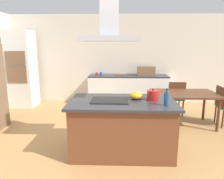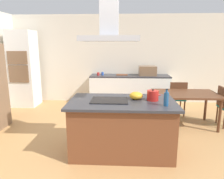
# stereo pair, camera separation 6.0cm
# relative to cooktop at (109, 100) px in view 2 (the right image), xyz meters

# --- Properties ---
(ground) EXTENTS (16.00, 16.00, 0.00)m
(ground) POSITION_rel_cooktop_xyz_m (0.21, 1.50, -0.91)
(ground) COLOR tan
(wall_back) EXTENTS (7.20, 0.10, 2.70)m
(wall_back) POSITION_rel_cooktop_xyz_m (0.21, 3.25, 0.44)
(wall_back) COLOR beige
(wall_back) RESTS_ON ground
(kitchen_island) EXTENTS (1.74, 1.01, 0.90)m
(kitchen_island) POSITION_rel_cooktop_xyz_m (0.21, 0.00, -0.45)
(kitchen_island) COLOR brown
(kitchen_island) RESTS_ON ground
(cooktop) EXTENTS (0.60, 0.44, 0.01)m
(cooktop) POSITION_rel_cooktop_xyz_m (0.00, 0.00, 0.00)
(cooktop) COLOR black
(cooktop) RESTS_ON kitchen_island
(tea_kettle) EXTENTS (0.24, 0.19, 0.19)m
(tea_kettle) POSITION_rel_cooktop_xyz_m (0.71, 0.05, 0.08)
(tea_kettle) COLOR #B21E19
(tea_kettle) RESTS_ON kitchen_island
(olive_oil_bottle) EXTENTS (0.07, 0.07, 0.26)m
(olive_oil_bottle) POSITION_rel_cooktop_xyz_m (0.86, -0.25, 0.10)
(olive_oil_bottle) COLOR navy
(olive_oil_bottle) RESTS_ON kitchen_island
(mixing_bowl) EXTENTS (0.23, 0.23, 0.12)m
(mixing_bowl) POSITION_rel_cooktop_xyz_m (0.44, 0.11, 0.06)
(mixing_bowl) COLOR gold
(mixing_bowl) RESTS_ON kitchen_island
(back_counter) EXTENTS (2.36, 0.62, 0.90)m
(back_counter) POSITION_rel_cooktop_xyz_m (0.43, 2.88, -0.46)
(back_counter) COLOR white
(back_counter) RESTS_ON ground
(countertop_microwave) EXTENTS (0.50, 0.38, 0.28)m
(countertop_microwave) POSITION_rel_cooktop_xyz_m (0.95, 2.88, 0.13)
(countertop_microwave) COLOR brown
(countertop_microwave) RESTS_ON back_counter
(coffee_mug_red) EXTENTS (0.08, 0.08, 0.09)m
(coffee_mug_red) POSITION_rel_cooktop_xyz_m (-0.52, 2.83, 0.04)
(coffee_mug_red) COLOR red
(coffee_mug_red) RESTS_ON back_counter
(coffee_mug_blue) EXTENTS (0.08, 0.08, 0.09)m
(coffee_mug_blue) POSITION_rel_cooktop_xyz_m (-0.40, 2.90, 0.04)
(coffee_mug_blue) COLOR #2D56B2
(coffee_mug_blue) RESTS_ON back_counter
(cutting_board) EXTENTS (0.34, 0.24, 0.02)m
(cutting_board) POSITION_rel_cooktop_xyz_m (0.19, 2.93, 0.00)
(cutting_board) COLOR brown
(cutting_board) RESTS_ON back_counter
(wall_oven_stack) EXTENTS (0.70, 0.66, 2.20)m
(wall_oven_stack) POSITION_rel_cooktop_xyz_m (-2.69, 2.65, 0.20)
(wall_oven_stack) COLOR white
(wall_oven_stack) RESTS_ON ground
(dining_table) EXTENTS (1.40, 0.90, 0.75)m
(dining_table) POSITION_rel_cooktop_xyz_m (1.61, 1.26, -0.24)
(dining_table) COLOR #59331E
(dining_table) RESTS_ON ground
(chair_facing_back_wall) EXTENTS (0.42, 0.42, 0.89)m
(chair_facing_back_wall) POSITION_rel_cooktop_xyz_m (1.61, 1.92, -0.40)
(chair_facing_back_wall) COLOR teal
(chair_facing_back_wall) RESTS_ON ground
(range_hood) EXTENTS (0.90, 0.55, 0.78)m
(range_hood) POSITION_rel_cooktop_xyz_m (0.00, 0.00, 1.20)
(range_hood) COLOR #ADADB2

